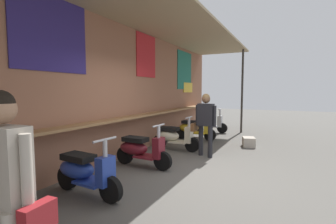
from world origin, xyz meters
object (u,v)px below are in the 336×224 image
at_px(scooter_yellow, 193,128).
at_px(merchandise_crate, 249,142).
at_px(scooter_silver, 208,123).
at_px(shopper_with_handbag, 6,178).
at_px(shopper_browsing, 205,119).
at_px(scooter_blue, 84,171).
at_px(scooter_cream, 173,136).
at_px(scooter_maroon, 140,149).

bearing_deg(scooter_yellow, merchandise_crate, -10.41).
distance_m(scooter_silver, merchandise_crate, 2.70).
distance_m(shopper_with_handbag, shopper_browsing, 4.91).
bearing_deg(scooter_yellow, scooter_blue, -92.18).
height_order(scooter_cream, shopper_with_handbag, shopper_with_handbag).
height_order(scooter_maroon, shopper_with_handbag, shopper_with_handbag).
bearing_deg(shopper_browsing, merchandise_crate, 157.92).
height_order(scooter_yellow, scooter_silver, same).
bearing_deg(scooter_yellow, shopper_browsing, -64.05).
bearing_deg(merchandise_crate, shopper_with_handbag, 172.80).
relative_size(scooter_cream, merchandise_crate, 3.29).
distance_m(scooter_yellow, merchandise_crate, 1.90).
height_order(scooter_blue, shopper_with_handbag, shopper_with_handbag).
height_order(scooter_silver, shopper_with_handbag, shopper_with_handbag).
bearing_deg(shopper_with_handbag, shopper_browsing, -3.20).
bearing_deg(scooter_cream, scooter_maroon, -91.17).
height_order(scooter_blue, scooter_silver, same).
bearing_deg(scooter_blue, merchandise_crate, 73.00).
xyz_separation_m(scooter_yellow, shopper_with_handbag, (-6.82, -1.04, 0.64)).
relative_size(scooter_blue, scooter_cream, 1.00).
xyz_separation_m(scooter_silver, merchandise_crate, (-1.94, -1.87, -0.25)).
bearing_deg(shopper_with_handbag, scooter_blue, 26.70).
xyz_separation_m(shopper_with_handbag, shopper_browsing, (4.91, 0.02, -0.06)).
bearing_deg(scooter_maroon, scooter_silver, 92.07).
relative_size(scooter_cream, scooter_silver, 1.00).
distance_m(scooter_maroon, scooter_yellow, 3.37).
distance_m(scooter_cream, merchandise_crate, 2.34).
relative_size(scooter_cream, shopper_with_handbag, 0.83).
relative_size(scooter_blue, merchandise_crate, 3.30).
distance_m(scooter_silver, shopper_with_handbag, 8.57).
distance_m(scooter_cream, scooter_silver, 3.32).
bearing_deg(merchandise_crate, shopper_browsing, 152.58).
distance_m(shopper_browsing, merchandise_crate, 2.02).
xyz_separation_m(scooter_cream, shopper_browsing, (-0.25, -1.02, 0.58)).
relative_size(scooter_yellow, merchandise_crate, 3.30).
xyz_separation_m(scooter_maroon, merchandise_crate, (3.10, -1.87, -0.25)).
bearing_deg(scooter_silver, shopper_with_handbag, -86.20).
xyz_separation_m(scooter_cream, scooter_yellow, (1.66, -0.00, 0.00)).
relative_size(scooter_cream, shopper_browsing, 0.87).
height_order(scooter_cream, merchandise_crate, scooter_cream).
relative_size(scooter_maroon, scooter_cream, 1.00).
bearing_deg(shopper_with_handbag, scooter_yellow, 5.23).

